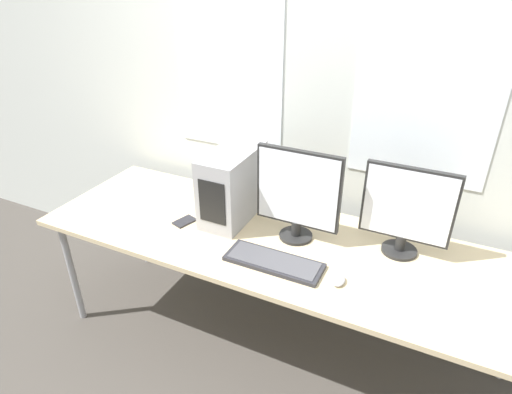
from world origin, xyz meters
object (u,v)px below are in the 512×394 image
monitor_main (298,194)px  cell_phone (185,221)px  pc_tower (233,185)px  monitor_right_near (407,210)px  keyboard (274,262)px  mouse (339,280)px

monitor_main → cell_phone: bearing=-167.9°
pc_tower → cell_phone: 0.34m
monitor_main → pc_tower: bearing=172.8°
monitor_right_near → keyboard: (-0.52, -0.36, -0.23)m
pc_tower → keyboard: size_ratio=0.94×
cell_phone → keyboard: bearing=5.2°
monitor_right_near → monitor_main: bearing=-168.7°
keyboard → monitor_main: bearing=87.3°
pc_tower → cell_phone: size_ratio=3.23×
pc_tower → monitor_main: monitor_main is taller
pc_tower → keyboard: bearing=-38.7°
cell_phone → monitor_main: bearing=29.3°
monitor_right_near → cell_phone: 1.16m
pc_tower → keyboard: pc_tower is taller
cell_phone → monitor_right_near: bearing=29.0°
pc_tower → monitor_right_near: 0.91m
pc_tower → mouse: pc_tower is taller
monitor_main → mouse: size_ratio=5.64×
keyboard → cell_phone: keyboard is taller
mouse → cell_phone: size_ratio=0.63×
monitor_main → monitor_right_near: (0.51, 0.10, -0.02)m
monitor_main → mouse: monitor_main is taller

